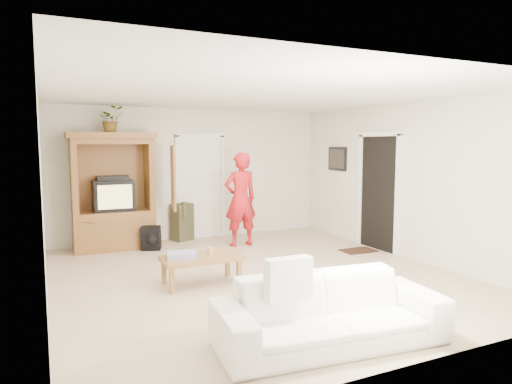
% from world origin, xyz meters
% --- Properties ---
extents(floor, '(6.00, 6.00, 0.00)m').
position_xyz_m(floor, '(0.00, 0.00, 0.00)').
color(floor, tan).
rests_on(floor, ground).
extents(ceiling, '(6.00, 6.00, 0.00)m').
position_xyz_m(ceiling, '(0.00, 0.00, 2.60)').
color(ceiling, white).
rests_on(ceiling, floor).
extents(wall_back, '(5.50, 0.00, 5.50)m').
position_xyz_m(wall_back, '(0.00, 3.00, 1.30)').
color(wall_back, silver).
rests_on(wall_back, floor).
extents(wall_front, '(5.50, 0.00, 5.50)m').
position_xyz_m(wall_front, '(0.00, -3.00, 1.30)').
color(wall_front, silver).
rests_on(wall_front, floor).
extents(wall_left, '(0.00, 6.00, 6.00)m').
position_xyz_m(wall_left, '(-2.75, 0.00, 1.30)').
color(wall_left, silver).
rests_on(wall_left, floor).
extents(wall_right, '(0.00, 6.00, 6.00)m').
position_xyz_m(wall_right, '(2.75, 0.00, 1.30)').
color(wall_right, silver).
rests_on(wall_right, floor).
extents(armoire, '(1.82, 1.14, 2.10)m').
position_xyz_m(armoire, '(-1.58, 2.66, 0.91)').
color(armoire, brown).
rests_on(armoire, floor).
extents(door_back, '(0.85, 0.05, 2.04)m').
position_xyz_m(door_back, '(0.15, 2.97, 1.02)').
color(door_back, white).
rests_on(door_back, floor).
extents(doorway_right, '(0.05, 0.90, 2.04)m').
position_xyz_m(doorway_right, '(2.73, 0.60, 1.02)').
color(doorway_right, black).
rests_on(doorway_right, floor).
extents(framed_picture, '(0.03, 0.60, 0.48)m').
position_xyz_m(framed_picture, '(2.73, 1.90, 1.60)').
color(framed_picture, black).
rests_on(framed_picture, wall_right).
extents(doormat, '(0.60, 0.40, 0.02)m').
position_xyz_m(doormat, '(2.30, 0.60, 0.01)').
color(doormat, '#382316').
rests_on(doormat, floor).
extents(plant, '(0.47, 0.43, 0.46)m').
position_xyz_m(plant, '(-1.60, 2.63, 2.33)').
color(plant, '#4C7238').
rests_on(plant, armoire).
extents(man, '(0.65, 0.44, 1.75)m').
position_xyz_m(man, '(0.58, 1.92, 0.87)').
color(man, red).
rests_on(man, floor).
extents(sofa, '(2.26, 1.07, 0.64)m').
position_xyz_m(sofa, '(-0.33, -2.35, 0.32)').
color(sofa, white).
rests_on(sofa, floor).
extents(coffee_table, '(1.06, 0.59, 0.39)m').
position_xyz_m(coffee_table, '(-0.85, -0.06, 0.34)').
color(coffee_table, brown).
rests_on(coffee_table, floor).
extents(towel, '(0.43, 0.36, 0.08)m').
position_xyz_m(towel, '(-1.12, -0.06, 0.43)').
color(towel, '#D94888').
rests_on(towel, coffee_table).
extents(candle, '(0.08, 0.08, 0.10)m').
position_xyz_m(candle, '(-0.70, -0.01, 0.44)').
color(candle, tan).
rests_on(candle, coffee_table).
extents(backpack_black, '(0.39, 0.32, 0.42)m').
position_xyz_m(backpack_black, '(-1.03, 2.25, 0.21)').
color(backpack_black, black).
rests_on(backpack_black, floor).
extents(backpack_olive, '(0.47, 0.42, 0.73)m').
position_xyz_m(backpack_olive, '(-0.28, 2.85, 0.36)').
color(backpack_olive, '#47442B').
rests_on(backpack_olive, floor).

